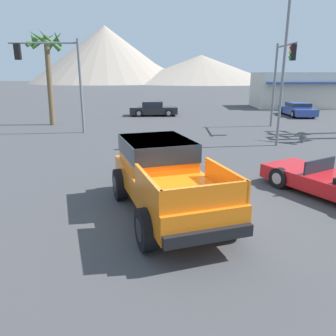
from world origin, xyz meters
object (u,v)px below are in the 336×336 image
at_px(traffic_light_main, 282,69).
at_px(palm_tree_short, 47,54).
at_px(parked_car_dark, 153,108).
at_px(parked_car_blue, 297,109).
at_px(red_convertible_car, 332,183).
at_px(traffic_light_crosswalk, 53,68).
at_px(street_lamp_post, 286,38).
at_px(orange_pickup_truck, 163,173).

distance_m(traffic_light_main, palm_tree_short, 15.94).
xyz_separation_m(parked_car_dark, parked_car_blue, (12.69, -0.07, -0.03)).
bearing_deg(parked_car_blue, red_convertible_car, -109.47).
relative_size(parked_car_dark, traffic_light_crosswalk, 0.76).
xyz_separation_m(red_convertible_car, parked_car_dark, (-6.50, 19.80, 0.22)).
bearing_deg(palm_tree_short, street_lamp_post, -26.83).
relative_size(traffic_light_main, traffic_light_crosswalk, 0.99).
relative_size(traffic_light_crosswalk, palm_tree_short, 0.86).
distance_m(orange_pickup_truck, parked_car_blue, 23.74).
bearing_deg(street_lamp_post, parked_car_blue, 65.76).
relative_size(orange_pickup_truck, traffic_light_main, 0.99).
distance_m(red_convertible_car, street_lamp_post, 8.77).
bearing_deg(parked_car_blue, parked_car_dark, 177.62).
distance_m(parked_car_dark, parked_car_blue, 12.69).
bearing_deg(parked_car_blue, street_lamp_post, -116.32).
relative_size(parked_car_blue, palm_tree_short, 0.71).
relative_size(traffic_light_main, palm_tree_short, 0.85).
bearing_deg(parked_car_dark, street_lamp_post, 26.57).
xyz_separation_m(red_convertible_car, palm_tree_short, (-13.60, 14.48, 4.52)).
xyz_separation_m(red_convertible_car, traffic_light_crosswalk, (-12.06, 11.07, 3.53)).
distance_m(orange_pickup_truck, street_lamp_post, 11.00).
bearing_deg(street_lamp_post, parked_car_dark, 119.56).
xyz_separation_m(traffic_light_main, palm_tree_short, (-15.77, 2.01, 1.07)).
relative_size(parked_car_dark, parked_car_blue, 0.91).
height_order(orange_pickup_truck, traffic_light_main, traffic_light_main).
relative_size(red_convertible_car, traffic_light_main, 0.80).
distance_m(parked_car_dark, traffic_light_main, 11.81).
distance_m(red_convertible_car, palm_tree_short, 20.37).
height_order(red_convertible_car, parked_car_dark, parked_car_dark).
distance_m(traffic_light_crosswalk, street_lamp_post, 13.26).
xyz_separation_m(orange_pickup_truck, parked_car_dark, (-1.40, 20.94, -0.43)).
height_order(traffic_light_main, traffic_light_crosswalk, traffic_light_crosswalk).
bearing_deg(traffic_light_crosswalk, street_lamp_post, 163.44).
distance_m(orange_pickup_truck, traffic_light_crosswalk, 14.34).
height_order(orange_pickup_truck, palm_tree_short, palm_tree_short).
bearing_deg(palm_tree_short, traffic_light_crosswalk, -65.80).
distance_m(traffic_light_main, traffic_light_crosswalk, 14.31).
bearing_deg(parked_car_dark, traffic_light_crosswalk, -35.47).
xyz_separation_m(orange_pickup_truck, traffic_light_crosswalk, (-6.96, 12.21, 2.87)).
height_order(orange_pickup_truck, parked_car_dark, orange_pickup_truck).
bearing_deg(palm_tree_short, traffic_light_main, -7.25).
bearing_deg(street_lamp_post, traffic_light_main, 72.89).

